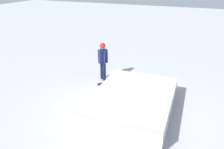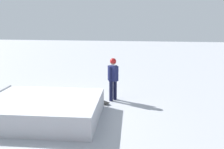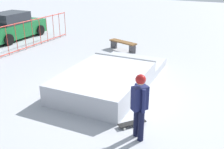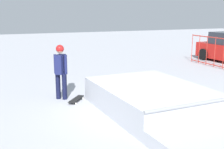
# 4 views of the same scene
# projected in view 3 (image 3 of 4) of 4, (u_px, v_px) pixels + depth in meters

# --- Properties ---
(ground_plane) EXTENTS (60.00, 60.00, 0.00)m
(ground_plane) POSITION_uv_depth(u_px,v_px,m) (112.00, 94.00, 8.97)
(ground_plane) COLOR #A8AAB2
(skate_ramp) EXTENTS (5.53, 2.87, 0.74)m
(skate_ramp) POSITION_uv_depth(u_px,v_px,m) (110.00, 78.00, 9.46)
(skate_ramp) COLOR #B0B3BB
(skate_ramp) RESTS_ON ground
(skater) EXTENTS (0.44, 0.41, 1.73)m
(skater) POSITION_uv_depth(u_px,v_px,m) (140.00, 102.00, 6.27)
(skater) COLOR black
(skater) RESTS_ON ground
(skateboard) EXTENTS (0.75, 0.66, 0.09)m
(skateboard) POSITION_uv_depth(u_px,v_px,m) (132.00, 123.00, 7.13)
(skateboard) COLOR black
(skateboard) RESTS_ON ground
(park_bench) EXTENTS (0.83, 1.65, 0.48)m
(park_bench) POSITION_uv_depth(u_px,v_px,m) (123.00, 44.00, 13.66)
(park_bench) COLOR brown
(park_bench) RESTS_ON ground
(parked_car_green) EXTENTS (4.17, 2.07, 1.60)m
(parked_car_green) POSITION_uv_depth(u_px,v_px,m) (13.00, 27.00, 15.87)
(parked_car_green) COLOR #196B33
(parked_car_green) RESTS_ON ground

